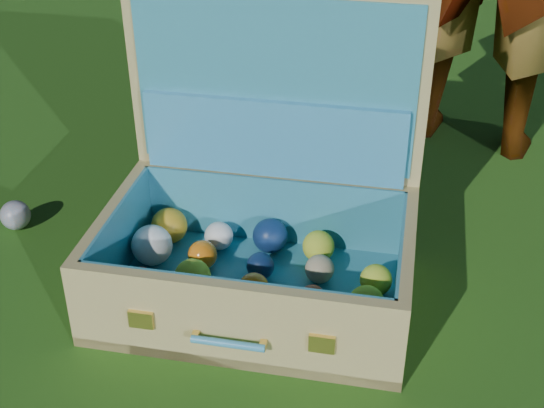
# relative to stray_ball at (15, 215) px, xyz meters

# --- Properties ---
(ground) EXTENTS (60.00, 60.00, 0.00)m
(ground) POSITION_rel_stray_ball_xyz_m (0.71, -0.08, -0.04)
(ground) COLOR #215114
(ground) RESTS_ON ground
(stray_ball) EXTENTS (0.08, 0.08, 0.08)m
(stray_ball) POSITION_rel_stray_ball_xyz_m (0.00, 0.00, 0.00)
(stray_ball) COLOR teal
(stray_ball) RESTS_ON ground
(suitcase) EXTENTS (0.77, 0.63, 0.65)m
(suitcase) POSITION_rel_stray_ball_xyz_m (0.66, 0.06, 0.15)
(suitcase) COLOR tan
(suitcase) RESTS_ON ground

